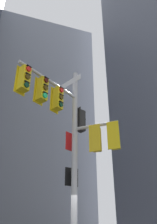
# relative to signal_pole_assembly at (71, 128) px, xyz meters

# --- Properties ---
(building_mid_block) EXTENTS (16.42, 16.42, 32.61)m
(building_mid_block) POSITION_rel_signal_pole_assembly_xyz_m (0.85, 27.17, 11.28)
(building_mid_block) COLOR #9399A3
(building_mid_block) RESTS_ON ground
(signal_pole_assembly) EXTENTS (4.31, 2.37, 8.19)m
(signal_pole_assembly) POSITION_rel_signal_pole_assembly_xyz_m (0.00, 0.00, 0.00)
(signal_pole_assembly) COLOR #B2B2B5
(signal_pole_assembly) RESTS_ON ground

